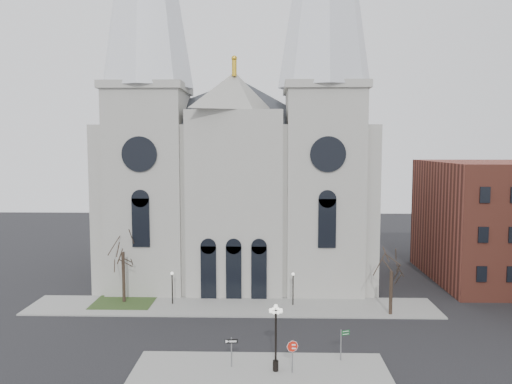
{
  "coord_description": "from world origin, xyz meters",
  "views": [
    {
      "loc": [
        3.53,
        -36.72,
        15.83
      ],
      "look_at": [
        2.42,
        8.0,
        11.69
      ],
      "focal_mm": 35.0,
      "sensor_mm": 36.0,
      "label": 1
    }
  ],
  "objects_px": {
    "one_way_sign": "(231,347)",
    "street_name_sign": "(342,342)",
    "globe_lamp": "(276,329)",
    "stop_sign": "(292,350)"
  },
  "relations": [
    {
      "from": "globe_lamp",
      "to": "street_name_sign",
      "type": "xyz_separation_m",
      "value": [
        4.88,
        1.87,
        -1.64
      ]
    },
    {
      "from": "one_way_sign",
      "to": "globe_lamp",
      "type": "bearing_deg",
      "value": -15.05
    },
    {
      "from": "stop_sign",
      "to": "one_way_sign",
      "type": "relative_size",
      "value": 1.08
    },
    {
      "from": "street_name_sign",
      "to": "globe_lamp",
      "type": "bearing_deg",
      "value": 179.58
    },
    {
      "from": "stop_sign",
      "to": "one_way_sign",
      "type": "bearing_deg",
      "value": 175.05
    },
    {
      "from": "one_way_sign",
      "to": "street_name_sign",
      "type": "xyz_separation_m",
      "value": [
        8.02,
        1.31,
        -0.09
      ]
    },
    {
      "from": "stop_sign",
      "to": "street_name_sign",
      "type": "height_order",
      "value": "stop_sign"
    },
    {
      "from": "one_way_sign",
      "to": "street_name_sign",
      "type": "distance_m",
      "value": 8.12
    },
    {
      "from": "globe_lamp",
      "to": "one_way_sign",
      "type": "height_order",
      "value": "globe_lamp"
    },
    {
      "from": "stop_sign",
      "to": "one_way_sign",
      "type": "height_order",
      "value": "stop_sign"
    }
  ]
}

